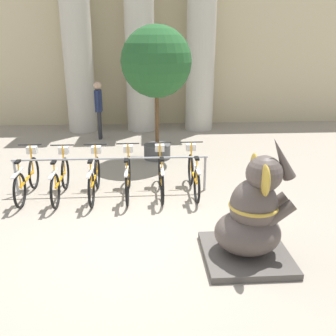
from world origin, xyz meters
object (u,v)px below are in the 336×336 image
bicycle_2 (95,177)px  potted_tree (156,65)px  person_pedestrian (99,105)px  bicycle_0 (27,178)px  bicycle_1 (61,178)px  bicycle_3 (128,176)px  elephant_statue (252,219)px  bicycle_4 (161,175)px  bicycle_5 (193,174)px

bicycle_2 → potted_tree: size_ratio=0.49×
person_pedestrian → bicycle_0: bearing=-101.9°
bicycle_2 → person_pedestrian: person_pedestrian is taller
bicycle_1 → bicycle_3: same height
bicycle_1 → potted_tree: (2.03, 2.45, 2.02)m
bicycle_1 → elephant_statue: size_ratio=0.90×
bicycle_2 → bicycle_1: bearing=-179.4°
bicycle_4 → potted_tree: bearing=89.7°
bicycle_3 → potted_tree: (0.68, 2.42, 2.02)m
bicycle_0 → bicycle_4: size_ratio=1.00×
elephant_statue → bicycle_2: bearing=136.1°
bicycle_4 → elephant_statue: (1.19, -2.49, 0.23)m
bicycle_1 → person_pedestrian: person_pedestrian is taller
bicycle_1 → bicycle_2: bearing=0.6°
bicycle_0 → bicycle_5: (3.37, -0.01, 0.00)m
bicycle_0 → person_pedestrian: 4.71m
elephant_statue → person_pedestrian: bearing=112.5°
bicycle_3 → potted_tree: 3.22m
person_pedestrian → potted_tree: bearing=-51.4°
bicycle_1 → bicycle_0: bearing=174.2°
potted_tree → bicycle_3: bearing=-105.8°
bicycle_1 → bicycle_5: (2.69, 0.06, 0.00)m
bicycle_5 → elephant_statue: (0.51, -2.49, 0.23)m
bicycle_2 → bicycle_5: bearing=1.6°
bicycle_2 → bicycle_4: 1.35m
bicycle_0 → bicycle_5: 3.37m
bicycle_0 → person_pedestrian: bearing=78.1°
bicycle_3 → bicycle_5: 1.35m
bicycle_0 → elephant_statue: bearing=-32.8°
elephant_statue → person_pedestrian: (-2.92, 7.06, 0.46)m
bicycle_0 → bicycle_3: size_ratio=1.00×
bicycle_4 → bicycle_1: bearing=-178.4°
person_pedestrian → potted_tree: 3.09m
bicycle_1 → potted_tree: potted_tree is taller
bicycle_2 → potted_tree: (1.36, 2.44, 2.02)m
bicycle_2 → person_pedestrian: 4.69m
elephant_statue → bicycle_0: bearing=147.2°
bicycle_0 → bicycle_3: 2.02m
bicycle_5 → bicycle_3: bearing=-178.6°
bicycle_1 → elephant_statue: bearing=-37.2°
bicycle_2 → elephant_statue: size_ratio=0.90×
bicycle_1 → bicycle_4: same height
bicycle_0 → bicycle_3: same height
person_pedestrian → bicycle_4: bearing=-69.3°
bicycle_3 → person_pedestrian: bearing=102.9°
bicycle_5 → elephant_statue: 2.56m
bicycle_0 → bicycle_5: bearing=-0.1°
elephant_statue → bicycle_5: bearing=101.6°
bicycle_4 → person_pedestrian: person_pedestrian is taller
bicycle_3 → bicycle_5: (1.35, 0.03, 0.00)m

